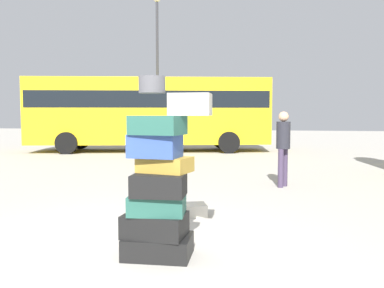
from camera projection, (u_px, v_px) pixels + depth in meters
ground_plane at (134, 253)px, 4.56m from camera, size 80.00×80.00×0.00m
suitcase_tower at (160, 185)px, 4.38m from camera, size 0.95×0.65×1.97m
suitcase_cream_upright_blue at (181, 210)px, 6.21m from camera, size 0.86×0.62×0.19m
person_bearded_onlooker at (283, 142)px, 8.74m from camera, size 0.30×0.32×1.65m
parked_bus at (150, 109)px, 17.69m from camera, size 10.55×5.06×3.15m
lamp_post at (157, 51)px, 18.53m from camera, size 0.36×0.36×7.11m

